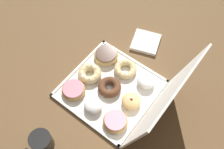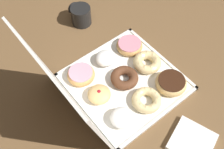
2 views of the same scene
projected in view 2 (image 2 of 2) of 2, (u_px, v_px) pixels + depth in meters
The scene contains 14 objects.
ground_plane at pixel (125, 83), 1.08m from camera, with size 3.00×3.00×0.00m, color brown.
donut_box at pixel (125, 82), 1.08m from camera, with size 0.41×0.41×0.01m.
box_lid_open at pixel (65, 92), 0.84m from camera, with size 0.41×0.39×0.01m, color white.
chocolate_frosted_donut_0 at pixel (171, 83), 1.05m from camera, with size 0.12×0.12×0.04m.
cruller_donut_1 at pixel (147, 62), 1.10m from camera, with size 0.11×0.11×0.04m.
pink_frosted_donut_2 at pixel (129, 45), 1.16m from camera, with size 0.11×0.11×0.03m.
cruller_donut_3 at pixel (147, 100), 1.01m from camera, with size 0.11×0.11×0.03m.
chocolate_cake_ring_donut_4 at pixel (124, 78), 1.06m from camera, with size 0.11×0.11×0.04m.
powdered_filled_donut_5 at pixel (105, 58), 1.11m from camera, with size 0.08×0.08×0.04m.
powdered_filled_donut_6 at pixel (122, 118), 0.96m from camera, with size 0.08×0.08×0.05m.
jelly_filled_donut_7 at pixel (99, 94), 1.01m from camera, with size 0.09×0.09×0.05m.
pink_frosted_donut_8 at pixel (81, 74), 1.07m from camera, with size 0.11×0.11×0.04m.
coffee_mug at pixel (81, 15), 1.24m from camera, with size 0.11×0.09×0.09m.
napkin_stack at pixel (192, 142), 0.93m from camera, with size 0.14×0.14×0.02m, color white.
Camera 2 is at (-0.43, 0.41, 0.91)m, focal length 43.35 mm.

